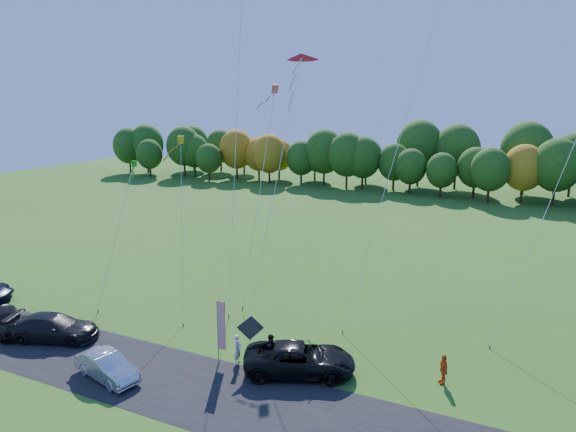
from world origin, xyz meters
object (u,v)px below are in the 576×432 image
at_px(feather_flag, 221,325).
at_px(black_suv, 300,359).
at_px(silver_sedan, 107,367).
at_px(person_east, 443,369).

bearing_deg(feather_flag, black_suv, 11.60).
bearing_deg(silver_sedan, feather_flag, -36.31).
distance_m(silver_sedan, feather_flag, 6.25).
xyz_separation_m(person_east, feather_flag, (-11.51, -3.12, 1.51)).
bearing_deg(black_suv, feather_flag, 79.43).
relative_size(black_suv, feather_flag, 1.57).
bearing_deg(person_east, feather_flag, -103.00).
bearing_deg(person_east, silver_sedan, -94.58).
relative_size(black_suv, person_east, 3.69).
bearing_deg(silver_sedan, person_east, -53.16).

